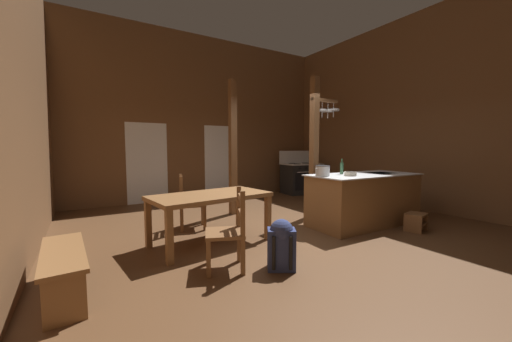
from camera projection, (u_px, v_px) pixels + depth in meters
name	position (u px, v px, depth m)	size (l,w,h in m)	color
ground_plane	(296.00, 236.00, 4.78)	(7.95, 8.80, 0.10)	brown
wall_back	(205.00, 119.00, 8.05)	(7.95, 0.14, 4.49)	brown
wall_right	(422.00, 111.00, 6.48)	(0.14, 8.80, 4.49)	brown
glazed_door_back_left	(147.00, 163.00, 7.26)	(1.00, 0.01, 2.05)	white
glazed_panel_back_right	(218.00, 161.00, 8.27)	(0.84, 0.01, 2.05)	white
kitchen_island	(364.00, 199.00, 5.28)	(2.18, 1.02, 0.94)	brown
stove_range	(301.00, 178.00, 8.86)	(1.21, 0.92, 1.32)	black
support_post_with_pot_rack	(316.00, 142.00, 5.81)	(0.71, 0.24, 2.84)	brown
support_post_center	(233.00, 148.00, 6.03)	(0.14, 0.14, 2.84)	brown
step_stool	(416.00, 220.00, 4.88)	(0.42, 0.36, 0.30)	brown
dining_table	(210.00, 200.00, 4.21)	(1.80, 1.11, 0.74)	brown
ladderback_chair_near_window	(189.00, 203.00, 4.99)	(0.54, 0.54, 0.95)	brown
ladderback_chair_by_post	(229.00, 231.00, 3.32)	(0.57, 0.57, 0.95)	brown
bench_along_left_wall	(64.00, 265.00, 2.73)	(0.43, 1.24, 0.44)	brown
backpack	(281.00, 243.00, 3.32)	(0.39, 0.38, 0.60)	navy
stockpot_on_counter	(323.00, 171.00, 4.85)	(0.32, 0.25, 0.18)	silver
mixing_bowl_on_counter	(350.00, 174.00, 4.91)	(0.21, 0.21, 0.07)	#B2A893
bottle_tall_on_counter	(342.00, 168.00, 5.24)	(0.06, 0.06, 0.28)	#2D5638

